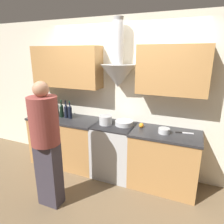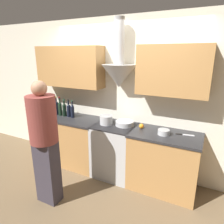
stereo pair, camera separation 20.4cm
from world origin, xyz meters
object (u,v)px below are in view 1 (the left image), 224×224
Objects in this scene: orange_fruit at (141,125)px; wine_bottle_6 at (66,111)px; wine_bottle_1 at (45,108)px; wine_bottle_0 at (40,107)px; wine_bottle_2 at (48,108)px; mixing_bowl at (124,123)px; wine_bottle_7 at (70,111)px; person_foreground_left at (46,141)px; stove_range at (114,150)px; wine_bottle_3 at (53,108)px; stock_pot at (106,120)px; saucepan at (164,131)px; wine_bottle_4 at (57,109)px; wine_bottle_5 at (62,110)px.

wine_bottle_6 is at bearing -178.93° from orange_fruit.
wine_bottle_0 is at bearing -172.61° from wine_bottle_1.
wine_bottle_2 reaches higher than orange_fruit.
orange_fruit reaches higher than mixing_bowl.
person_foreground_left is (0.32, -1.02, -0.09)m from wine_bottle_7.
wine_bottle_1 and wine_bottle_6 have the same top height.
wine_bottle_7 is (-0.87, 0.02, 0.58)m from stove_range.
wine_bottle_2 reaches higher than wine_bottle_0.
wine_bottle_2 reaches higher than wine_bottle_1.
wine_bottle_3 reaches higher than stock_pot.
wine_bottle_0 reaches higher than saucepan.
wine_bottle_2 is 0.20× the size of person_foreground_left.
wine_bottle_0 reaches higher than mixing_bowl.
stock_pot is 0.95m from saucepan.
wine_bottle_2 is 0.21m from wine_bottle_4.
orange_fruit is 0.38m from saucepan.
wine_bottle_5 is 1.08× the size of mixing_bowl.
wine_bottle_1 is 2.25m from saucepan.
stove_range is 1.64m from wine_bottle_0.
person_foreground_left reaches higher than wine_bottle_0.
wine_bottle_6 is (0.19, 0.01, -0.01)m from wine_bottle_4.
wine_bottle_7 is 1.31m from orange_fruit.
wine_bottle_3 is at bearing 169.67° from wine_bottle_4.
wine_bottle_0 is 0.67m from wine_bottle_7.
wine_bottle_3 reaches higher than wine_bottle_1.
wine_bottle_3 reaches higher than wine_bottle_5.
wine_bottle_5 is 1.20m from mixing_bowl.
wine_bottle_2 is 1.21m from stock_pot.
wine_bottle_6 is 0.81m from stock_pot.
wine_bottle_5 is 1.00× the size of wine_bottle_7.
person_foreground_left is (-0.98, -1.05, 0.00)m from orange_fruit.
wine_bottle_5 reaches higher than stock_pot.
wine_bottle_1 is at bearing 178.87° from stove_range.
wine_bottle_3 is 0.99× the size of wine_bottle_4.
wine_bottle_6 is 1.94× the size of saucepan.
wine_bottle_1 is at bearing 179.76° from wine_bottle_6.
wine_bottle_0 is at bearing -179.82° from wine_bottle_7.
stove_range is 3.08× the size of mixing_bowl.
wine_bottle_7 is at bearing 107.53° from person_foreground_left.
wine_bottle_1 is at bearing -178.97° from mixing_bowl.
orange_fruit is at bearing 1.35° from wine_bottle_4.
stock_pot is at bearing -172.73° from orange_fruit.
mixing_bowl is 3.85× the size of orange_fruit.
wine_bottle_7 is 0.18× the size of person_foreground_left.
orange_fruit is (1.59, 0.04, -0.11)m from wine_bottle_4.
wine_bottle_6 reaches higher than saucepan.
person_foreground_left reaches higher than wine_bottle_5.
wine_bottle_7 is 4.16× the size of orange_fruit.
wine_bottle_4 is 1.68× the size of stock_pot.
wine_bottle_0 is 0.18m from wine_bottle_2.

